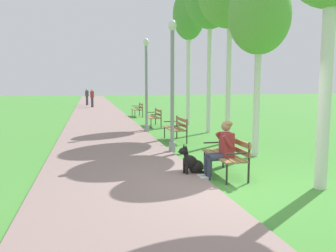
{
  "coord_description": "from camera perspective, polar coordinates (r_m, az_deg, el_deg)",
  "views": [
    {
      "loc": [
        -2.64,
        -6.22,
        2.02
      ],
      "look_at": [
        -0.55,
        2.85,
        0.9
      ],
      "focal_mm": 36.9,
      "sensor_mm": 36.0,
      "label": 1
    }
  ],
  "objects": [
    {
      "name": "ground_plane",
      "position": [
        7.05,
        9.75,
        -9.89
      ],
      "size": [
        120.0,
        120.0,
        0.0
      ],
      "primitive_type": "plane",
      "color": "#478E38"
    },
    {
      "name": "paved_path",
      "position": [
        30.29,
        -11.74,
        2.95
      ],
      "size": [
        3.51,
        60.0,
        0.04
      ],
      "primitive_type": "cube",
      "color": "gray",
      "rests_on": "ground"
    },
    {
      "name": "park_bench_near",
      "position": [
        7.82,
        9.81,
        -4.36
      ],
      "size": [
        0.55,
        1.5,
        0.85
      ],
      "color": "olive",
      "rests_on": "ground"
    },
    {
      "name": "park_bench_mid",
      "position": [
        12.39,
        1.45,
        -0.12
      ],
      "size": [
        0.55,
        1.5,
        0.85
      ],
      "color": "olive",
      "rests_on": "ground"
    },
    {
      "name": "park_bench_far",
      "position": [
        16.74,
        -2.25,
        1.7
      ],
      "size": [
        0.55,
        1.5,
        0.85
      ],
      "color": "olive",
      "rests_on": "ground"
    },
    {
      "name": "park_bench_furthest",
      "position": [
        21.92,
        -4.96,
        2.91
      ],
      "size": [
        0.55,
        1.5,
        0.85
      ],
      "color": "olive",
      "rests_on": "ground"
    },
    {
      "name": "person_seated_on_near_bench",
      "position": [
        7.56,
        8.88,
        -3.44
      ],
      "size": [
        0.74,
        0.49,
        1.25
      ],
      "color": "#33384C",
      "rests_on": "ground"
    },
    {
      "name": "dog_black",
      "position": [
        7.84,
        4.04,
        -6.14
      ],
      "size": [
        0.82,
        0.39,
        0.71
      ],
      "color": "black",
      "rests_on": "ground"
    },
    {
      "name": "lamp_post_near",
      "position": [
        10.19,
        0.72,
        6.78
      ],
      "size": [
        0.24,
        0.24,
        3.87
      ],
      "color": "gray",
      "rests_on": "ground"
    },
    {
      "name": "lamp_post_mid",
      "position": [
        14.6,
        -3.6,
        6.9
      ],
      "size": [
        0.24,
        0.24,
        3.92
      ],
      "color": "gray",
      "rests_on": "ground"
    },
    {
      "name": "birch_tree_second",
      "position": [
        10.17,
        14.86,
        17.02
      ],
      "size": [
        1.72,
        1.64,
        4.95
      ],
      "color": "silver",
      "rests_on": "ground"
    },
    {
      "name": "birch_tree_fifth",
      "position": [
        17.67,
        3.46,
        17.63
      ],
      "size": [
        1.57,
        1.5,
        6.65
      ],
      "color": "silver",
      "rests_on": "ground"
    },
    {
      "name": "pedestrian_distant",
      "position": [
        30.98,
        -12.42,
        4.54
      ],
      "size": [
        0.32,
        0.22,
        1.65
      ],
      "color": "#383842",
      "rests_on": "ground"
    },
    {
      "name": "pedestrian_further_distant",
      "position": [
        34.03,
        -13.24,
        4.72
      ],
      "size": [
        0.32,
        0.22,
        1.65
      ],
      "color": "#383842",
      "rests_on": "ground"
    }
  ]
}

